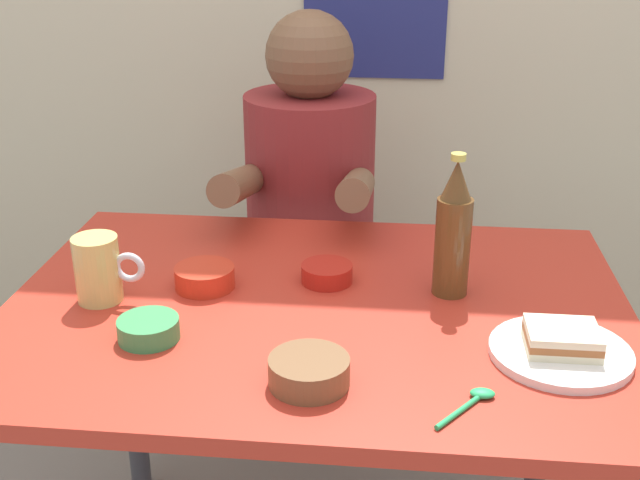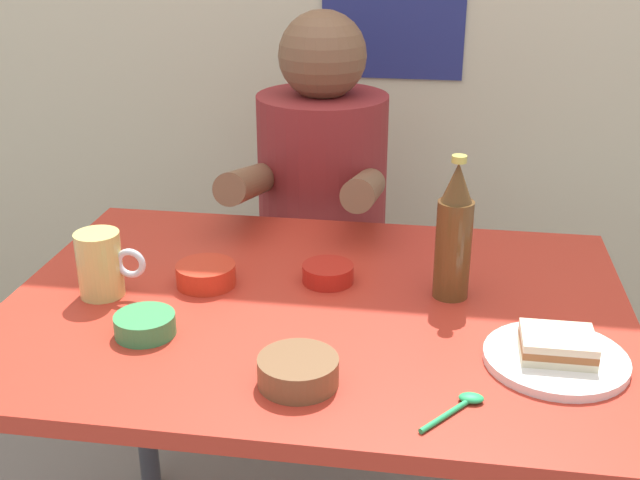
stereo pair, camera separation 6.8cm
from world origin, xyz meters
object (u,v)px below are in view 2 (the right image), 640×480
object	(u,v)px
beer_bottle	(454,235)
dining_table	(316,349)
person_seated	(322,178)
sandwich	(557,345)
stool	(322,324)
condiment_bowl_brown	(298,370)
plate_orange	(556,359)
beer_mug	(101,264)

from	to	relation	value
beer_bottle	dining_table	bearing A→B (deg)	-164.09
person_seated	sandwich	bearing A→B (deg)	-57.63
stool	person_seated	bearing A→B (deg)	-90.00
condiment_bowl_brown	person_seated	bearing A→B (deg)	96.57
beer_bottle	stool	bearing A→B (deg)	119.55
plate_orange	beer_bottle	bearing A→B (deg)	128.02
sandwich	dining_table	bearing A→B (deg)	160.54
dining_table	person_seated	size ratio (longest dim) A/B	1.53
person_seated	beer_bottle	bearing A→B (deg)	-59.95
beer_mug	sandwich	bearing A→B (deg)	-8.28
plate_orange	beer_mug	world-z (taller)	beer_mug
person_seated	condiment_bowl_brown	bearing A→B (deg)	-83.43
condiment_bowl_brown	sandwich	bearing A→B (deg)	17.12
stool	plate_orange	distance (m)	0.99
beer_mug	condiment_bowl_brown	size ratio (longest dim) A/B	1.05
stool	plate_orange	bearing A→B (deg)	-58.01
person_seated	sandwich	distance (m)	0.90
person_seated	stool	bearing A→B (deg)	90.00
dining_table	condiment_bowl_brown	world-z (taller)	condiment_bowl_brown
person_seated	plate_orange	size ratio (longest dim) A/B	3.27
dining_table	sandwich	bearing A→B (deg)	-19.46
plate_orange	condiment_bowl_brown	size ratio (longest dim) A/B	1.83
dining_table	stool	size ratio (longest dim) A/B	2.44
plate_orange	dining_table	bearing A→B (deg)	160.54
condiment_bowl_brown	stool	bearing A→B (deg)	96.49
dining_table	beer_bottle	world-z (taller)	beer_bottle
stool	beer_bottle	distance (m)	0.82
person_seated	dining_table	bearing A→B (deg)	-82.17
person_seated	beer_mug	distance (m)	0.71
beer_bottle	condiment_bowl_brown	bearing A→B (deg)	-124.01
dining_table	condiment_bowl_brown	size ratio (longest dim) A/B	9.17
stool	beer_bottle	world-z (taller)	beer_bottle
stool	beer_bottle	bearing A→B (deg)	-60.45
stool	beer_bottle	size ratio (longest dim) A/B	1.72
person_seated	plate_orange	world-z (taller)	person_seated
dining_table	condiment_bowl_brown	xyz separation A→B (m)	(0.02, -0.26, 0.12)
person_seated	sandwich	xyz separation A→B (m)	(0.48, -0.76, 0.01)
beer_bottle	person_seated	bearing A→B (deg)	120.05
plate_orange	sandwich	size ratio (longest dim) A/B	2.00
stool	beer_mug	distance (m)	0.85
stool	condiment_bowl_brown	world-z (taller)	condiment_bowl_brown
stool	beer_mug	size ratio (longest dim) A/B	3.57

